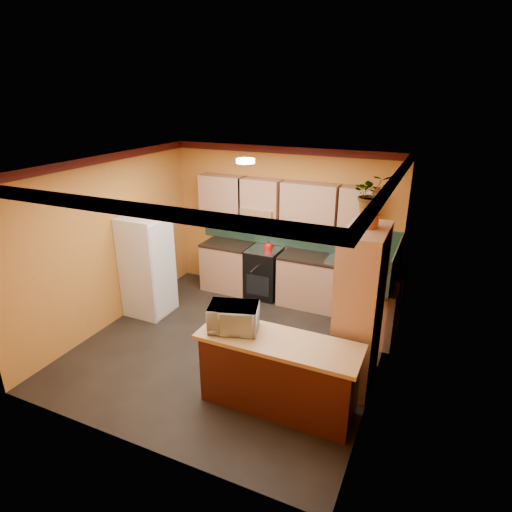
# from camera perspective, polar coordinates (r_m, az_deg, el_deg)

# --- Properties ---
(room_shell) EXTENTS (4.24, 4.24, 2.72)m
(room_shell) POSITION_cam_1_polar(r_m,az_deg,el_deg) (5.91, -2.52, 6.63)
(room_shell) COLOR black
(room_shell) RESTS_ON ground
(base_cabinets_back) EXTENTS (3.65, 0.60, 0.88)m
(base_cabinets_back) POSITION_cam_1_polar(r_m,az_deg,el_deg) (7.65, 5.40, -3.10)
(base_cabinets_back) COLOR tan
(base_cabinets_back) RESTS_ON ground
(countertop_back) EXTENTS (3.65, 0.62, 0.04)m
(countertop_back) POSITION_cam_1_polar(r_m,az_deg,el_deg) (7.47, 5.52, 0.12)
(countertop_back) COLOR black
(countertop_back) RESTS_ON base_cabinets_back
(stove) EXTENTS (0.58, 0.58, 0.91)m
(stove) POSITION_cam_1_polar(r_m,az_deg,el_deg) (7.84, 1.09, -2.24)
(stove) COLOR black
(stove) RESTS_ON ground
(kettle) EXTENTS (0.18, 0.18, 0.18)m
(kettle) POSITION_cam_1_polar(r_m,az_deg,el_deg) (7.56, 1.67, 1.29)
(kettle) COLOR #AB110B
(kettle) RESTS_ON stove
(sink) EXTENTS (0.48, 0.40, 0.03)m
(sink) POSITION_cam_1_polar(r_m,az_deg,el_deg) (7.27, 11.31, -0.53)
(sink) COLOR silver
(sink) RESTS_ON countertop_back
(base_cabinets_right) EXTENTS (0.60, 0.80, 0.88)m
(base_cabinets_right) POSITION_cam_1_polar(r_m,az_deg,el_deg) (6.73, 14.70, -7.29)
(base_cabinets_right) COLOR tan
(base_cabinets_right) RESTS_ON ground
(countertop_right) EXTENTS (0.62, 0.80, 0.04)m
(countertop_right) POSITION_cam_1_polar(r_m,az_deg,el_deg) (6.53, 15.07, -3.74)
(countertop_right) COLOR black
(countertop_right) RESTS_ON base_cabinets_right
(fridge) EXTENTS (0.68, 0.66, 1.70)m
(fridge) POSITION_cam_1_polar(r_m,az_deg,el_deg) (7.34, -14.30, -1.27)
(fridge) COLOR white
(fridge) RESTS_ON ground
(pantry) EXTENTS (0.48, 0.90, 2.10)m
(pantry) POSITION_cam_1_polar(r_m,az_deg,el_deg) (5.45, 13.63, -7.00)
(pantry) COLOR tan
(pantry) RESTS_ON ground
(fern_pot) EXTENTS (0.22, 0.22, 0.16)m
(fern_pot) POSITION_cam_1_polar(r_m,az_deg,el_deg) (5.08, 14.83, 4.58)
(fern_pot) COLOR brown
(fern_pot) RESTS_ON pantry
(fern) EXTENTS (0.53, 0.50, 0.46)m
(fern) POSITION_cam_1_polar(r_m,az_deg,el_deg) (5.00, 15.16, 7.99)
(fern) COLOR tan
(fern) RESTS_ON fern_pot
(breakfast_bar) EXTENTS (1.80, 0.55, 0.88)m
(breakfast_bar) POSITION_cam_1_polar(r_m,az_deg,el_deg) (5.22, 2.92, -15.67)
(breakfast_bar) COLOR #4C2011
(breakfast_bar) RESTS_ON ground
(bar_top) EXTENTS (1.90, 0.65, 0.05)m
(bar_top) POSITION_cam_1_polar(r_m,az_deg,el_deg) (4.96, 3.02, -11.36)
(bar_top) COLOR tan
(bar_top) RESTS_ON breakfast_bar
(microwave) EXTENTS (0.66, 0.54, 0.32)m
(microwave) POSITION_cam_1_polar(r_m,az_deg,el_deg) (5.07, -3.02, -8.18)
(microwave) COLOR white
(microwave) RESTS_ON bar_top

